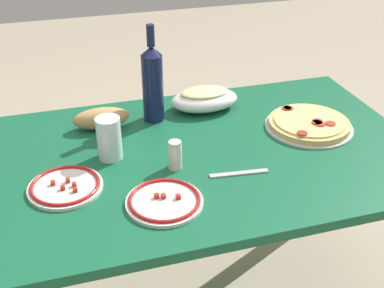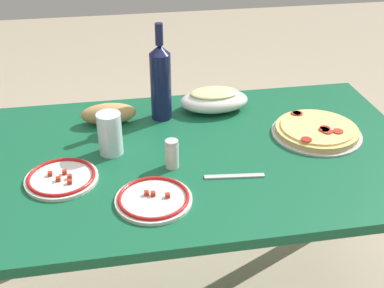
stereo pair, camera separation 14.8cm
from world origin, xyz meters
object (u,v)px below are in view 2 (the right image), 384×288
pepperoni_pizza (317,130)px  side_plate_near (62,178)px  water_glass (110,134)px  side_plate_far (154,199)px  bread_loaf (109,114)px  spice_shaker (172,154)px  wine_bottle (161,81)px  dining_table (192,183)px  baked_pasta_dish (214,99)px

pepperoni_pizza → side_plate_near: bearing=-171.1°
pepperoni_pizza → water_glass: (-0.66, 0.00, 0.05)m
side_plate_far → bread_loaf: 0.47m
bread_loaf → spice_shaker: spice_shaker is taller
wine_bottle → side_plate_near: wine_bottle is taller
pepperoni_pizza → water_glass: bearing=179.9°
dining_table → spice_shaker: size_ratio=16.07×
wine_bottle → spice_shaker: size_ratio=3.78×
dining_table → side_plate_near: (-0.38, -0.08, 0.12)m
side_plate_far → side_plate_near: bearing=149.9°
pepperoni_pizza → wine_bottle: (-0.48, 0.20, 0.12)m
wine_bottle → side_plate_near: bearing=-134.2°
side_plate_near → bread_loaf: 0.35m
bread_loaf → side_plate_near: bearing=-113.9°
side_plate_near → side_plate_far: bearing=-30.1°
pepperoni_pizza → wine_bottle: 0.53m
pepperoni_pizza → side_plate_far: (-0.56, -0.27, -0.01)m
pepperoni_pizza → dining_table: bearing=-174.3°
dining_table → baked_pasta_dish: size_ratio=5.83×
water_glass → bread_loaf: 0.20m
side_plate_near → spice_shaker: size_ratio=2.33×
pepperoni_pizza → spice_shaker: spice_shaker is taller
wine_bottle → side_plate_near: 0.48m
side_plate_near → side_plate_far: same height
side_plate_near → side_plate_far: 0.28m
baked_pasta_dish → side_plate_far: (-0.27, -0.50, -0.03)m
dining_table → side_plate_far: side_plate_far is taller
spice_shaker → dining_table: bearing=43.5°
wine_bottle → water_glass: 0.28m
pepperoni_pizza → spice_shaker: (-0.49, -0.11, 0.03)m
pepperoni_pizza → water_glass: water_glass is taller
baked_pasta_dish → wine_bottle: bearing=-172.1°
side_plate_near → bread_loaf: size_ratio=1.10×
pepperoni_pizza → wine_bottle: size_ratio=0.88×
dining_table → pepperoni_pizza: bearing=5.7°
dining_table → side_plate_far: bearing=-122.2°
pepperoni_pizza → side_plate_far: size_ratio=1.42×
baked_pasta_dish → water_glass: 0.43m
dining_table → pepperoni_pizza: 0.44m
side_plate_far → spice_shaker: size_ratio=2.33×
side_plate_far → baked_pasta_dish: bearing=61.7°
pepperoni_pizza → wine_bottle: bearing=156.8°
wine_bottle → bread_loaf: size_ratio=1.79×
side_plate_far → spice_shaker: (0.07, 0.16, 0.03)m
wine_bottle → side_plate_far: size_ratio=1.62×
dining_table → water_glass: size_ratio=10.66×
side_plate_near → water_glass: bearing=41.6°
side_plate_far → spice_shaker: 0.18m
dining_table → baked_pasta_dish: bearing=65.1°
dining_table → spice_shaker: 0.18m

